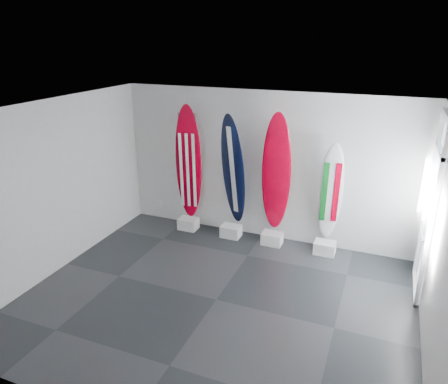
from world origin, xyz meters
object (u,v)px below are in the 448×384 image
at_px(surfboard_navy, 233,171).
at_px(surfboard_swiss, 276,174).
at_px(surfboard_italy, 331,192).
at_px(surfboard_usa, 189,163).

distance_m(surfboard_navy, surfboard_swiss, 0.89).
relative_size(surfboard_navy, surfboard_italy, 1.19).
bearing_deg(surfboard_italy, surfboard_navy, 168.43).
xyz_separation_m(surfboard_swiss, surfboard_italy, (1.05, 0.00, -0.24)).
xyz_separation_m(surfboard_usa, surfboard_italy, (2.93, 0.00, -0.24)).
bearing_deg(surfboard_swiss, surfboard_navy, 168.68).
bearing_deg(surfboard_navy, surfboard_usa, -164.68).
bearing_deg(surfboard_swiss, surfboard_italy, -11.32).
distance_m(surfboard_usa, surfboard_italy, 2.94).
height_order(surfboard_swiss, surfboard_italy, surfboard_swiss).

